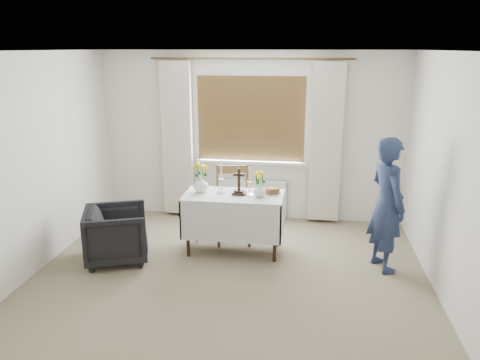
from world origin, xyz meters
The scene contains 12 objects.
ground centered at (0.00, 0.00, 0.00)m, with size 5.00×5.00×0.00m, color gray.
altar_table centered at (-0.06, 1.18, 0.38)m, with size 1.24×0.64×0.76m, color white.
wooden_chair centered at (-0.11, 1.50, 0.51)m, with size 0.47×0.47×1.02m, color brown, non-canonical shape.
armchair centered at (-1.43, 0.72, 0.34)m, with size 0.72×0.74×0.67m, color black.
person centered at (1.76, 0.96, 0.79)m, with size 0.58×0.38×1.58m, color navy.
radiator centered at (0.00, 2.42, 0.30)m, with size 1.10×0.10×0.60m, color silver.
wooden_cross centered at (0.01, 1.19, 0.93)m, with size 0.16×0.11×0.34m, color black, non-canonical shape.
candlestick_left centered at (-0.22, 1.22, 0.95)m, with size 0.11×0.11×0.38m, color silver, non-canonical shape.
candlestick_right centered at (0.14, 1.19, 0.94)m, with size 0.10×0.10×0.35m, color silver, non-canonical shape.
flower_vase_left centered at (-0.49, 1.24, 0.86)m, with size 0.19×0.19×0.20m, color white.
flower_vase_right centered at (0.27, 1.15, 0.85)m, with size 0.16×0.16×0.17m, color white.
wicker_basket centered at (0.41, 1.32, 0.80)m, with size 0.20×0.20×0.08m, color brown.
Camera 1 is at (0.80, -4.31, 2.53)m, focal length 35.00 mm.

